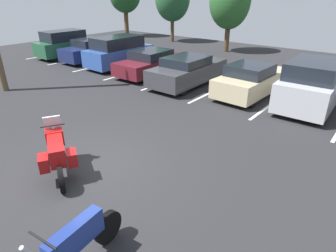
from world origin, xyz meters
TOP-DOWN VIEW (x-y plane):
  - ground at (0.00, 0.00)m, footprint 44.00×44.00m
  - motorcycle_touring at (-0.34, -0.67)m, footprint 2.01×1.30m
  - motorcycle_second at (2.59, -2.15)m, footprint 0.62×2.14m
  - parking_stripes at (-2.11, 8.31)m, footprint 25.72×5.05m
  - car_green at (-13.31, 8.17)m, footprint 1.81×4.41m
  - car_navy at (-10.75, 8.49)m, footprint 1.83×4.36m
  - car_blue at (-7.99, 8.48)m, footprint 1.95×4.38m
  - car_maroon at (-5.14, 8.43)m, footprint 2.01×4.73m
  - car_charcoal at (-2.34, 8.05)m, footprint 1.95×4.72m
  - car_champagne at (0.90, 8.54)m, footprint 2.01×4.46m
  - car_silver at (3.48, 8.60)m, footprint 2.08×4.38m
  - tree_center_left at (-5.16, 17.36)m, footprint 3.09×3.09m

SIDE VIEW (x-z plane):
  - ground at x=0.00m, z-range -0.10..0.00m
  - parking_stripes at x=-2.11m, z-range 0.00..0.01m
  - motorcycle_second at x=2.59m, z-range -0.09..1.21m
  - motorcycle_touring at x=-0.34m, z-range -0.05..1.36m
  - car_maroon at x=-5.14m, z-range -0.02..1.39m
  - car_champagne at x=0.90m, z-range -0.03..1.45m
  - car_navy at x=-10.75m, z-range -0.03..1.47m
  - car_charcoal at x=-2.34m, z-range -0.01..1.46m
  - car_green at x=-13.31m, z-range -0.01..1.87m
  - car_blue at x=-7.99m, z-range 0.00..1.89m
  - car_silver at x=3.48m, z-range -0.02..1.95m
  - tree_center_left at x=-5.16m, z-range 0.83..6.62m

